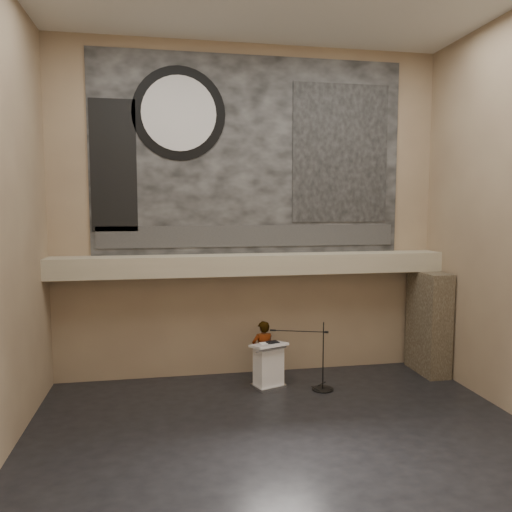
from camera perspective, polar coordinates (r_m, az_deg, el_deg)
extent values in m
plane|color=black|center=(10.08, 3.49, -20.30)|extent=(10.00, 10.00, 0.00)
cube|color=#826A52|center=(12.98, -0.64, 4.96)|extent=(10.00, 0.02, 8.50)
cube|color=#826A52|center=(5.27, 14.26, 3.69)|extent=(10.00, 0.02, 8.50)
cube|color=tan|center=(12.67, -0.33, -0.95)|extent=(10.00, 0.80, 0.50)
cylinder|color=#B2893D|center=(12.48, -7.54, -2.40)|extent=(0.04, 0.04, 0.06)
cylinder|color=#B2893D|center=(13.12, 7.92, -2.01)|extent=(0.04, 0.04, 0.06)
cube|color=black|center=(13.01, -0.62, 11.36)|extent=(8.00, 0.05, 5.00)
cube|color=#2D2D2D|center=(12.93, -0.58, 2.30)|extent=(7.76, 0.02, 0.55)
cylinder|color=black|center=(12.93, -8.79, 15.81)|extent=(2.30, 0.02, 2.30)
cylinder|color=silver|center=(12.91, -8.79, 15.82)|extent=(1.84, 0.02, 1.84)
cube|color=black|center=(13.59, 9.63, 11.46)|extent=(2.60, 0.02, 3.60)
cube|color=black|center=(12.81, -15.98, 9.88)|extent=(1.10, 0.02, 3.20)
cube|color=#3F3426|center=(14.10, 19.12, -7.18)|extent=(0.60, 1.40, 2.70)
cube|color=silver|center=(12.61, 1.43, -14.61)|extent=(0.87, 0.76, 0.08)
cube|color=white|center=(12.44, 1.43, -12.36)|extent=(0.75, 0.63, 0.96)
cube|color=white|center=(12.27, 1.46, -10.13)|extent=(0.96, 0.82, 0.14)
cube|color=black|center=(12.32, 1.92, -9.84)|extent=(0.33, 0.29, 0.04)
cube|color=silver|center=(12.27, 0.99, -9.98)|extent=(0.25, 0.31, 0.00)
imported|color=white|center=(12.77, 0.80, -10.85)|extent=(0.61, 0.43, 1.56)
cylinder|color=black|center=(12.58, 7.63, -14.84)|extent=(0.52, 0.52, 0.02)
cylinder|color=black|center=(12.32, 7.68, -11.27)|extent=(0.03, 0.03, 1.66)
cylinder|color=black|center=(12.18, 4.82, -8.56)|extent=(1.29, 0.45, 0.02)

